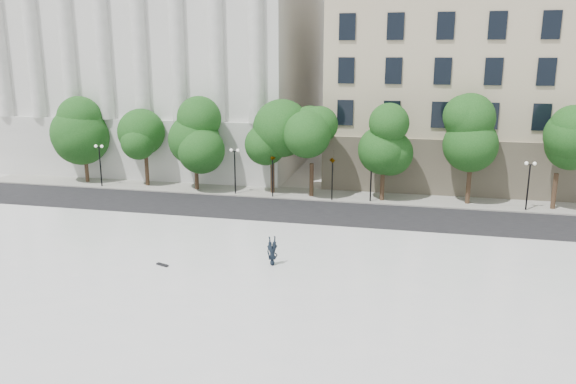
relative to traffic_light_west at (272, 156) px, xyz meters
name	(u,v)px	position (x,y,z in m)	size (l,w,h in m)	color
ground	(192,314)	(1.66, -22.30, -3.70)	(160.00, 160.00, 0.00)	beige
plaza	(214,285)	(1.66, -19.30, -3.47)	(44.00, 22.00, 0.45)	white
street	(280,212)	(1.66, -4.30, -3.69)	(60.00, 8.00, 0.02)	black
far_sidewalk	(296,193)	(1.66, 1.70, -3.64)	(60.00, 4.00, 0.12)	#A4A097
building_west	(177,46)	(-15.34, 16.27, 9.19)	(31.50, 27.65, 25.60)	silver
building_east	(519,63)	(21.66, 16.61, 7.44)	(36.00, 26.15, 23.00)	#B8AB8C
traffic_light_west	(272,156)	(0.00, 0.00, 0.00)	(0.93, 1.76, 4.20)	black
traffic_light_east	(333,157)	(5.15, 0.00, 0.08)	(1.11, 1.95, 4.28)	black
person_lying	(272,261)	(4.15, -16.39, -3.02)	(0.61, 0.40, 1.69)	black
skateboard	(162,265)	(-1.93, -17.85, -3.21)	(0.81, 0.21, 0.08)	black
street_trees	(279,135)	(0.31, 1.29, 1.61)	(45.75, 5.00, 7.65)	#382619
lamp_posts	(300,166)	(2.29, 0.30, -0.83)	(37.92, 0.28, 4.38)	black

